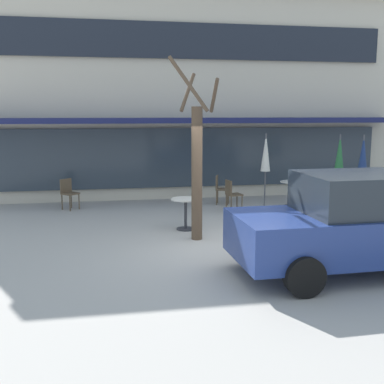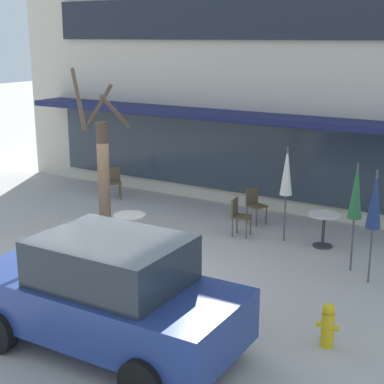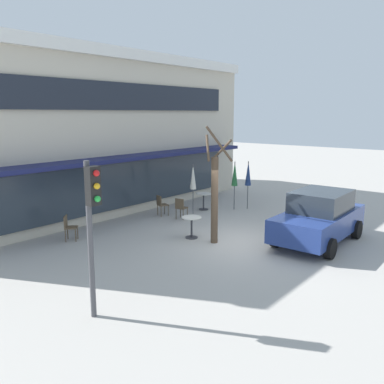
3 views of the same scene
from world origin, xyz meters
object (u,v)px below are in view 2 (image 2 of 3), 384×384
cafe_chair_0 (255,203)px  parked_sedan (107,293)px  cafe_table_near_wall (324,225)px  street_tree (103,184)px  cafe_chair_2 (239,214)px  patio_umbrella_green_folded (375,200)px  fire_hydrant (328,325)px  patio_umbrella_cream_folded (287,172)px  patio_umbrella_corner_open (356,192)px  cafe_table_streetside (130,225)px  cafe_chair_1 (114,180)px

cafe_chair_0 → parked_sedan: bearing=-83.1°
cafe_table_near_wall → street_tree: 4.92m
cafe_chair_0 → cafe_chair_2: bearing=-85.1°
patio_umbrella_green_folded → street_tree: size_ratio=0.56×
cafe_table_near_wall → cafe_chair_2: 1.97m
cafe_table_near_wall → street_tree: street_tree is taller
cafe_chair_0 → fire_hydrant: bearing=-53.6°
patio_umbrella_cream_folded → cafe_chair_0: size_ratio=2.47×
patio_umbrella_green_folded → patio_umbrella_corner_open: (-0.47, 0.42, 0.00)m
patio_umbrella_corner_open → fire_hydrant: (0.60, -3.13, -1.27)m
cafe_chair_0 → patio_umbrella_cream_folded: bearing=-35.3°
street_tree → fire_hydrant: street_tree is taller
cafe_chair_0 → patio_umbrella_corner_open: bearing=-30.2°
cafe_table_near_wall → patio_umbrella_green_folded: bearing=-45.5°
cafe_table_streetside → cafe_chair_2: cafe_chair_2 is taller
patio_umbrella_cream_folded → cafe_table_streetside: bearing=-141.4°
patio_umbrella_cream_folded → street_tree: size_ratio=0.56×
parked_sedan → patio_umbrella_green_folded: bearing=59.3°
patio_umbrella_corner_open → fire_hydrant: 3.44m
cafe_table_streetside → cafe_chair_0: bearing=62.1°
cafe_chair_2 → patio_umbrella_green_folded: bearing=-18.5°
cafe_chair_2 → fire_hydrant: size_ratio=1.26×
cafe_table_streetside → cafe_chair_1: (-2.94, 3.05, 0.01)m
patio_umbrella_corner_open → cafe_chair_0: 3.63m
street_tree → patio_umbrella_corner_open: bearing=26.1°
cafe_table_streetside → street_tree: street_tree is taller
patio_umbrella_green_folded → patio_umbrella_corner_open: bearing=138.7°
patio_umbrella_green_folded → fire_hydrant: 3.00m
patio_umbrella_corner_open → cafe_chair_1: bearing=166.6°
cafe_chair_0 → street_tree: (-1.50, -3.94, 1.14)m
cafe_table_near_wall → patio_umbrella_corner_open: (0.95, -1.03, 1.11)m
patio_umbrella_cream_folded → fire_hydrant: patio_umbrella_cream_folded is taller
cafe_chair_2 → fire_hydrant: (3.50, -3.84, -0.17)m
patio_umbrella_cream_folded → cafe_table_near_wall: bearing=6.9°
cafe_table_streetside → patio_umbrella_cream_folded: size_ratio=0.35×
parked_sedan → cafe_chair_0: bearing=96.9°
patio_umbrella_corner_open → parked_sedan: patio_umbrella_corner_open is taller
patio_umbrella_cream_folded → cafe_chair_2: size_ratio=2.47×
cafe_chair_1 → fire_hydrant: (8.11, -4.92, -0.17)m
cafe_table_streetside → patio_umbrella_corner_open: bearing=15.5°
patio_umbrella_corner_open → cafe_chair_0: patio_umbrella_corner_open is taller
cafe_chair_0 → street_tree: street_tree is taller
cafe_table_streetside → street_tree: size_ratio=0.19×
cafe_table_streetside → patio_umbrella_cream_folded: 3.68m
fire_hydrant → patio_umbrella_cream_folded: bearing=121.0°
patio_umbrella_green_folded → street_tree: (-4.96, -1.78, 0.03)m
patio_umbrella_green_folded → cafe_table_streetside: bearing=-170.5°
cafe_chair_1 → cafe_chair_2: size_ratio=1.00×
patio_umbrella_green_folded → parked_sedan: 5.26m
cafe_chair_1 → parked_sedan: size_ratio=0.21×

